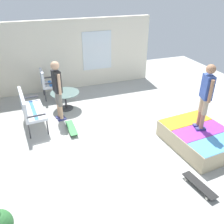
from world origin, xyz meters
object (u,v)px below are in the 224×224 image
(skateboard_by_bench, at_px, (71,128))
(skateboard_spare, at_px, (199,185))
(skate_ramp, at_px, (200,138))
(person_skater, at_px, (206,93))
(person_watching, at_px, (57,87))
(patio_bench, at_px, (29,107))
(patio_chair_near_house, at_px, (47,81))
(patio_table, at_px, (65,97))

(skateboard_by_bench, xyz_separation_m, skateboard_spare, (-2.97, -1.96, 0.00))
(skate_ramp, xyz_separation_m, person_skater, (0.11, -0.00, 1.16))
(person_watching, height_order, skateboard_by_bench, person_watching)
(patio_bench, relative_size, patio_chair_near_house, 1.26)
(person_skater, bearing_deg, skateboard_spare, 144.78)
(patio_bench, bearing_deg, person_watching, -79.12)
(person_watching, height_order, person_skater, person_skater)
(skate_ramp, relative_size, patio_chair_near_house, 2.04)
(patio_bench, xyz_separation_m, person_skater, (-2.24, -3.90, 0.77))
(patio_bench, xyz_separation_m, skateboard_by_bench, (-0.59, -1.01, -0.53))
(patio_bench, height_order, person_watching, person_watching)
(person_watching, distance_m, skateboard_spare, 4.39)
(patio_bench, bearing_deg, skateboard_by_bench, -120.32)
(patio_chair_near_house, height_order, person_skater, person_skater)
(skate_ramp, bearing_deg, patio_bench, 58.93)
(patio_chair_near_house, bearing_deg, skate_ramp, -142.20)
(skateboard_by_bench, bearing_deg, patio_bench, 59.68)
(skate_ramp, xyz_separation_m, skateboard_spare, (-1.21, 0.93, -0.14))
(person_watching, xyz_separation_m, skateboard_by_bench, (-0.75, -0.17, -0.96))
(patio_table, relative_size, person_watching, 0.51)
(patio_chair_near_house, distance_m, patio_table, 1.14)
(skate_ramp, relative_size, patio_bench, 1.61)
(patio_bench, relative_size, patio_table, 1.43)
(skateboard_by_bench, bearing_deg, skateboard_spare, -146.59)
(skateboard_by_bench, relative_size, skateboard_spare, 0.98)
(patio_chair_near_house, height_order, person_watching, person_watching)
(patio_table, xyz_separation_m, skateboard_spare, (-4.31, -1.85, -0.32))
(skate_ramp, distance_m, person_skater, 1.17)
(patio_bench, distance_m, person_skater, 4.56)
(skate_ramp, height_order, person_skater, person_skater)
(skate_ramp, relative_size, patio_table, 2.31)
(skateboard_spare, bearing_deg, patio_table, 23.16)
(patio_table, height_order, person_skater, person_skater)
(patio_table, bearing_deg, skateboard_spare, -156.84)
(skate_ramp, distance_m, person_watching, 4.03)
(skate_ramp, xyz_separation_m, skateboard_by_bench, (1.76, 2.88, -0.14))
(skateboard_spare, bearing_deg, patio_bench, 39.84)
(person_skater, bearing_deg, patio_table, 42.81)
(patio_table, distance_m, skateboard_by_bench, 1.39)
(patio_chair_near_house, relative_size, patio_table, 1.13)
(skate_ramp, distance_m, patio_table, 4.17)
(skate_ramp, xyz_separation_m, patio_bench, (2.35, 3.90, 0.39))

